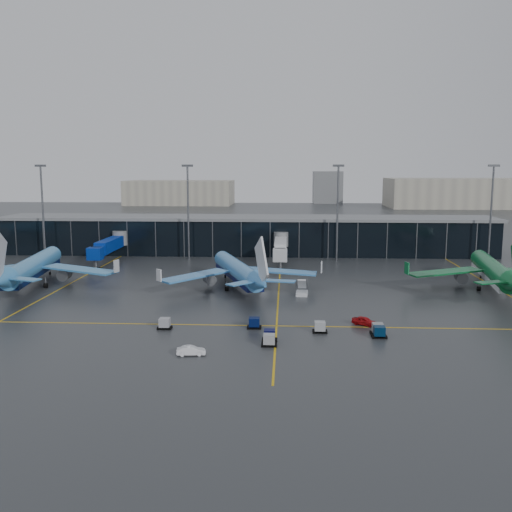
{
  "coord_description": "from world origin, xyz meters",
  "views": [
    {
      "loc": [
        11.38,
        -102.18,
        24.76
      ],
      "look_at": [
        5.0,
        18.0,
        6.0
      ],
      "focal_mm": 40.0,
      "sensor_mm": 36.0,
      "label": 1
    }
  ],
  "objects_px": {
    "service_van_red": "(364,321)",
    "airliner_klm_near": "(237,259)",
    "airliner_arkefly": "(32,255)",
    "mobile_airstair": "(302,292)",
    "baggage_carts": "(290,330)",
    "service_van_white": "(191,351)",
    "airliner_aer_lingus": "(493,259)"
  },
  "relations": [
    {
      "from": "airliner_arkefly",
      "to": "baggage_carts",
      "type": "xyz_separation_m",
      "value": [
        53.72,
        -32.97,
        -5.85
      ]
    },
    {
      "from": "airliner_klm_near",
      "to": "service_van_white",
      "type": "distance_m",
      "value": 43.14
    },
    {
      "from": "airliner_klm_near",
      "to": "service_van_red",
      "type": "bearing_deg",
      "value": -68.67
    },
    {
      "from": "mobile_airstair",
      "to": "service_van_red",
      "type": "relative_size",
      "value": 0.85
    },
    {
      "from": "airliner_aer_lingus",
      "to": "service_van_white",
      "type": "height_order",
      "value": "airliner_aer_lingus"
    },
    {
      "from": "airliner_klm_near",
      "to": "airliner_aer_lingus",
      "type": "bearing_deg",
      "value": -16.77
    },
    {
      "from": "mobile_airstair",
      "to": "service_van_red",
      "type": "bearing_deg",
      "value": -61.25
    },
    {
      "from": "mobile_airstair",
      "to": "airliner_klm_near",
      "type": "bearing_deg",
      "value": 160.05
    },
    {
      "from": "service_van_red",
      "to": "airliner_klm_near",
      "type": "bearing_deg",
      "value": 74.46
    },
    {
      "from": "airliner_klm_near",
      "to": "baggage_carts",
      "type": "xyz_separation_m",
      "value": [
        10.67,
        -32.95,
        -5.31
      ]
    },
    {
      "from": "airliner_aer_lingus",
      "to": "mobile_airstair",
      "type": "relative_size",
      "value": 11.99
    },
    {
      "from": "airliner_aer_lingus",
      "to": "baggage_carts",
      "type": "bearing_deg",
      "value": -131.75
    },
    {
      "from": "airliner_aer_lingus",
      "to": "mobile_airstair",
      "type": "distance_m",
      "value": 40.19
    },
    {
      "from": "airliner_klm_near",
      "to": "service_van_red",
      "type": "distance_m",
      "value": 35.41
    },
    {
      "from": "airliner_klm_near",
      "to": "service_van_white",
      "type": "xyz_separation_m",
      "value": [
        -2.54,
        -42.73,
        -5.43
      ]
    },
    {
      "from": "baggage_carts",
      "to": "service_van_white",
      "type": "distance_m",
      "value": 16.43
    },
    {
      "from": "airliner_aer_lingus",
      "to": "mobile_airstair",
      "type": "xyz_separation_m",
      "value": [
        -39.04,
        -7.75,
        -5.58
      ]
    },
    {
      "from": "airliner_arkefly",
      "to": "service_van_red",
      "type": "bearing_deg",
      "value": -30.56
    },
    {
      "from": "baggage_carts",
      "to": "service_van_red",
      "type": "xyz_separation_m",
      "value": [
        11.84,
        6.14,
        -0.07
      ]
    },
    {
      "from": "mobile_airstair",
      "to": "service_van_white",
      "type": "distance_m",
      "value": 39.94
    },
    {
      "from": "airliner_aer_lingus",
      "to": "service_van_red",
      "type": "height_order",
      "value": "airliner_aer_lingus"
    },
    {
      "from": "service_van_red",
      "to": "service_van_white",
      "type": "distance_m",
      "value": 29.67
    },
    {
      "from": "baggage_carts",
      "to": "mobile_airstair",
      "type": "bearing_deg",
      "value": 84.69
    },
    {
      "from": "baggage_carts",
      "to": "service_van_red",
      "type": "bearing_deg",
      "value": 27.42
    },
    {
      "from": "airliner_arkefly",
      "to": "baggage_carts",
      "type": "distance_m",
      "value": 63.3
    },
    {
      "from": "airliner_arkefly",
      "to": "service_van_red",
      "type": "distance_m",
      "value": 71.08
    },
    {
      "from": "airliner_arkefly",
      "to": "service_van_red",
      "type": "xyz_separation_m",
      "value": [
        65.56,
        -26.83,
        -5.92
      ]
    },
    {
      "from": "service_van_white",
      "to": "service_van_red",
      "type": "bearing_deg",
      "value": -64.11
    },
    {
      "from": "airliner_arkefly",
      "to": "mobile_airstair",
      "type": "distance_m",
      "value": 56.84
    },
    {
      "from": "baggage_carts",
      "to": "airliner_arkefly",
      "type": "bearing_deg",
      "value": 148.46
    },
    {
      "from": "service_van_white",
      "to": "airliner_klm_near",
      "type": "bearing_deg",
      "value": -9.95
    },
    {
      "from": "airliner_arkefly",
      "to": "mobile_airstair",
      "type": "relative_size",
      "value": 12.49
    }
  ]
}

